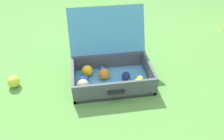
{
  "coord_description": "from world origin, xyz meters",
  "views": [
    {
      "loc": [
        -0.12,
        -1.23,
        1.05
      ],
      "look_at": [
        0.07,
        -0.02,
        0.12
      ],
      "focal_mm": 35.82,
      "sensor_mm": 36.0,
      "label": 1
    }
  ],
  "objects": [
    {
      "name": "ground_plane",
      "position": [
        0.0,
        0.0,
        0.0
      ],
      "size": [
        16.0,
        16.0,
        0.0
      ],
      "primitive_type": "plane",
      "color": "#569342"
    },
    {
      "name": "open_suitcase",
      "position": [
        0.06,
        0.04,
        0.11
      ],
      "size": [
        0.56,
        0.52,
        0.46
      ],
      "color": "#4799C6",
      "rests_on": "ground"
    },
    {
      "name": "stray_ball_on_grass",
      "position": [
        -0.62,
        0.06,
        0.04
      ],
      "size": [
        0.09,
        0.09,
        0.09
      ],
      "primitive_type": "sphere",
      "color": "#CCDB38",
      "rests_on": "ground"
    }
  ]
}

